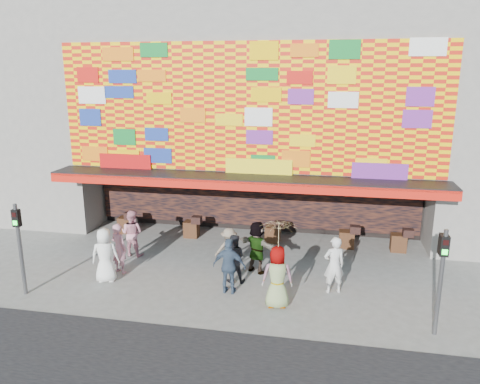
{
  "coord_description": "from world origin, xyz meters",
  "views": [
    {
      "loc": [
        3.17,
        -13.63,
        6.96
      ],
      "look_at": [
        0.13,
        2.0,
        2.79
      ],
      "focal_mm": 35.0,
      "sensor_mm": 36.0,
      "label": 1
    }
  ],
  "objects_px": {
    "ped_h": "(334,265)",
    "parasol": "(278,238)",
    "ped_b": "(119,248)",
    "signal_right": "(442,271)",
    "ped_i": "(132,233)",
    "ped_g": "(277,277)",
    "ped_f": "(257,247)",
    "ped_a": "(105,255)",
    "ped_d": "(229,249)",
    "signal_left": "(19,239)",
    "ped_c": "(233,258)",
    "ped_e": "(229,266)"
  },
  "relations": [
    {
      "from": "ped_a",
      "to": "ped_h",
      "type": "height_order",
      "value": "ped_h"
    },
    {
      "from": "signal_right",
      "to": "ped_d",
      "type": "height_order",
      "value": "signal_right"
    },
    {
      "from": "ped_a",
      "to": "ped_b",
      "type": "bearing_deg",
      "value": -117.25
    },
    {
      "from": "ped_f",
      "to": "ped_d",
      "type": "bearing_deg",
      "value": 28.57
    },
    {
      "from": "signal_left",
      "to": "ped_a",
      "type": "relative_size",
      "value": 1.6
    },
    {
      "from": "signal_right",
      "to": "parasol",
      "type": "distance_m",
      "value": 4.46
    },
    {
      "from": "ped_g",
      "to": "ped_i",
      "type": "xyz_separation_m",
      "value": [
        -5.95,
        3.0,
        -0.07
      ]
    },
    {
      "from": "ped_e",
      "to": "parasol",
      "type": "height_order",
      "value": "parasol"
    },
    {
      "from": "signal_right",
      "to": "parasol",
      "type": "xyz_separation_m",
      "value": [
        -4.39,
        0.7,
        0.35
      ]
    },
    {
      "from": "ped_f",
      "to": "ped_h",
      "type": "relative_size",
      "value": 0.99
    },
    {
      "from": "ped_c",
      "to": "ped_h",
      "type": "distance_m",
      "value": 3.32
    },
    {
      "from": "ped_d",
      "to": "parasol",
      "type": "relative_size",
      "value": 0.79
    },
    {
      "from": "ped_c",
      "to": "ped_e",
      "type": "relative_size",
      "value": 0.91
    },
    {
      "from": "ped_b",
      "to": "ped_f",
      "type": "bearing_deg",
      "value": -145.06
    },
    {
      "from": "ped_e",
      "to": "ped_g",
      "type": "xyz_separation_m",
      "value": [
        1.61,
        -0.62,
        0.05
      ]
    },
    {
      "from": "signal_left",
      "to": "ped_e",
      "type": "bearing_deg",
      "value": 11.66
    },
    {
      "from": "signal_left",
      "to": "ped_a",
      "type": "bearing_deg",
      "value": 32.8
    },
    {
      "from": "ped_a",
      "to": "ped_b",
      "type": "distance_m",
      "value": 0.75
    },
    {
      "from": "ped_f",
      "to": "ped_g",
      "type": "height_order",
      "value": "ped_g"
    },
    {
      "from": "ped_f",
      "to": "parasol",
      "type": "relative_size",
      "value": 0.95
    },
    {
      "from": "signal_right",
      "to": "parasol",
      "type": "bearing_deg",
      "value": 170.9
    },
    {
      "from": "ped_d",
      "to": "ped_h",
      "type": "height_order",
      "value": "ped_h"
    },
    {
      "from": "ped_d",
      "to": "ped_e",
      "type": "height_order",
      "value": "ped_e"
    },
    {
      "from": "signal_right",
      "to": "ped_e",
      "type": "height_order",
      "value": "signal_right"
    },
    {
      "from": "ped_d",
      "to": "signal_right",
      "type": "bearing_deg",
      "value": 142.46
    },
    {
      "from": "ped_h",
      "to": "parasol",
      "type": "xyz_separation_m",
      "value": [
        -1.67,
        -1.3,
        1.27
      ]
    },
    {
      "from": "signal_right",
      "to": "ped_f",
      "type": "relative_size",
      "value": 1.61
    },
    {
      "from": "signal_left",
      "to": "signal_right",
      "type": "distance_m",
      "value": 12.4
    },
    {
      "from": "ped_h",
      "to": "ped_i",
      "type": "bearing_deg",
      "value": -31.89
    },
    {
      "from": "ped_b",
      "to": "ped_a",
      "type": "bearing_deg",
      "value": 101.01
    },
    {
      "from": "parasol",
      "to": "ped_h",
      "type": "bearing_deg",
      "value": 37.94
    },
    {
      "from": "ped_h",
      "to": "ped_f",
      "type": "bearing_deg",
      "value": -41.67
    },
    {
      "from": "signal_right",
      "to": "ped_i",
      "type": "xyz_separation_m",
      "value": [
        -10.33,
        3.7,
        -0.96
      ]
    },
    {
      "from": "signal_left",
      "to": "ped_a",
      "type": "distance_m",
      "value": 2.69
    },
    {
      "from": "ped_c",
      "to": "ped_h",
      "type": "bearing_deg",
      "value": 171.05
    },
    {
      "from": "ped_d",
      "to": "parasol",
      "type": "bearing_deg",
      "value": 118.24
    },
    {
      "from": "signal_right",
      "to": "ped_g",
      "type": "xyz_separation_m",
      "value": [
        -4.39,
        0.7,
        -0.89
      ]
    },
    {
      "from": "ped_a",
      "to": "ped_c",
      "type": "height_order",
      "value": "ped_a"
    },
    {
      "from": "ped_c",
      "to": "ped_d",
      "type": "height_order",
      "value": "ped_c"
    },
    {
      "from": "ped_c",
      "to": "ped_i",
      "type": "xyz_separation_m",
      "value": [
        -4.3,
        1.54,
        0.06
      ]
    },
    {
      "from": "ped_d",
      "to": "ped_e",
      "type": "relative_size",
      "value": 0.85
    },
    {
      "from": "parasol",
      "to": "ped_d",
      "type": "bearing_deg",
      "value": 130.03
    },
    {
      "from": "ped_a",
      "to": "ped_b",
      "type": "height_order",
      "value": "ped_a"
    },
    {
      "from": "ped_g",
      "to": "ped_i",
      "type": "bearing_deg",
      "value": -36.05
    },
    {
      "from": "signal_right",
      "to": "ped_h",
      "type": "relative_size",
      "value": 1.59
    },
    {
      "from": "ped_c",
      "to": "ped_f",
      "type": "distance_m",
      "value": 1.15
    },
    {
      "from": "signal_right",
      "to": "ped_a",
      "type": "xyz_separation_m",
      "value": [
        -10.28,
        1.37,
        -0.92
      ]
    },
    {
      "from": "ped_c",
      "to": "ped_f",
      "type": "height_order",
      "value": "ped_f"
    },
    {
      "from": "ped_b",
      "to": "parasol",
      "type": "distance_m",
      "value": 6.04
    },
    {
      "from": "ped_i",
      "to": "ped_a",
      "type": "bearing_deg",
      "value": 97.02
    }
  ]
}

